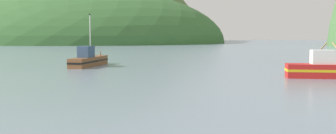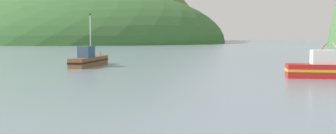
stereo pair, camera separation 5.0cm
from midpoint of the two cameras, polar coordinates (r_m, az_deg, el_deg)
hill_mid_left at (r=204.39m, az=-13.27°, el=3.39°), size 148.65×118.92×53.91m
hill_mid_right at (r=254.82m, az=-17.29°, el=3.53°), size 191.73×153.39×104.58m
fishing_boat_red at (r=39.80m, az=21.73°, el=-0.21°), size 7.72×13.07×6.86m
fishing_boat_brown at (r=51.67m, az=-11.10°, el=1.01°), size 1.90×9.15×6.60m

